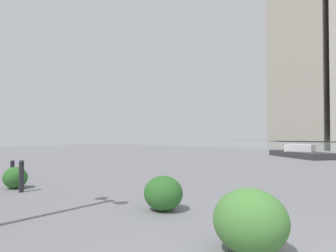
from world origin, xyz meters
The scene contains 7 objects.
building_annex centered at (19.53, -65.13, 19.26)m, with size 11.01×10.70×38.51m.
bollard_near centered at (7.43, -0.65, 0.43)m, with size 0.13×0.13×0.82m.
bollard_mid centered at (9.26, -1.19, 0.36)m, with size 0.13×0.13×0.69m.
shrub_low centered at (3.42, -1.60, 0.34)m, with size 0.80×0.72×0.68m.
shrub_round centered at (8.10, -0.78, 0.29)m, with size 0.69×0.62×0.59m.
shrub_wide centered at (1.18, -0.69, 0.41)m, with size 0.96×0.86×0.81m.
boat centered at (5.52, -17.09, 0.21)m, with size 4.51×3.97×0.95m.
Camera 1 is at (-0.52, 2.92, 1.51)m, focal length 32.59 mm.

